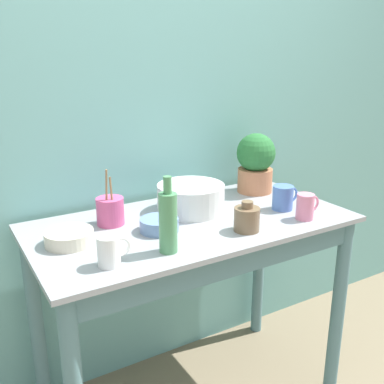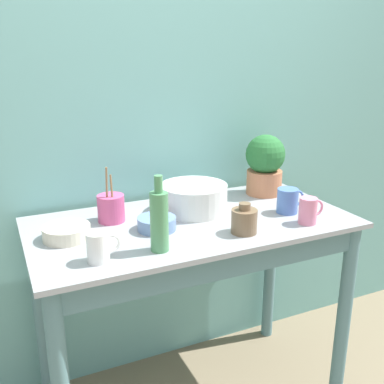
{
  "view_description": "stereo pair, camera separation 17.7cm",
  "coord_description": "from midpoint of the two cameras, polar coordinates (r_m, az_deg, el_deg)",
  "views": [
    {
      "loc": [
        -0.86,
        -1.12,
        1.53
      ],
      "look_at": [
        0.0,
        0.33,
        1.0
      ],
      "focal_mm": 42.0,
      "sensor_mm": 36.0,
      "label": 1
    },
    {
      "loc": [
        -0.7,
        -1.2,
        1.53
      ],
      "look_at": [
        0.0,
        0.33,
        1.0
      ],
      "focal_mm": 42.0,
      "sensor_mm": 36.0,
      "label": 2
    }
  ],
  "objects": [
    {
      "name": "utensil_cup",
      "position": [
        1.79,
        -7.49,
        -2.09
      ],
      "size": [
        0.11,
        0.11,
        0.23
      ],
      "color": "#CC4C7F",
      "rests_on": "counter_table"
    },
    {
      "name": "mug_blue",
      "position": [
        1.94,
        14.67,
        -1.11
      ],
      "size": [
        0.13,
        0.09,
        0.1
      ],
      "color": "#4C70B7",
      "rests_on": "counter_table"
    },
    {
      "name": "bowl_wash_large",
      "position": [
        1.89,
        2.88,
        -0.79
      ],
      "size": [
        0.28,
        0.28,
        0.12
      ],
      "color": "silver",
      "rests_on": "counter_table"
    },
    {
      "name": "counter_table",
      "position": [
        1.86,
        3.07,
        -9.25
      ],
      "size": [
        1.28,
        0.66,
        0.88
      ],
      "color": "slate",
      "rests_on": "ground_plane"
    },
    {
      "name": "bottle_short",
      "position": [
        1.69,
        9.63,
        -3.64
      ],
      "size": [
        0.1,
        0.1,
        0.12
      ],
      "color": "brown",
      "rests_on": "counter_table"
    },
    {
      "name": "bottle_tall",
      "position": [
        1.5,
        -0.83,
        -3.64
      ],
      "size": [
        0.06,
        0.06,
        0.27
      ],
      "color": "#4C8C59",
      "rests_on": "counter_table"
    },
    {
      "name": "mug_white",
      "position": [
        1.46,
        -8.37,
        -6.98
      ],
      "size": [
        0.11,
        0.07,
        0.1
      ],
      "color": "white",
      "rests_on": "counter_table"
    },
    {
      "name": "bowl_small_blue",
      "position": [
        1.71,
        -1.55,
        -4.07
      ],
      "size": [
        0.15,
        0.15,
        0.05
      ],
      "color": "#6684B2",
      "rests_on": "counter_table"
    },
    {
      "name": "wall_back",
      "position": [
        2.06,
        -2.02,
        8.24
      ],
      "size": [
        6.0,
        0.05,
        2.4
      ],
      "color": "#70ADA8",
      "rests_on": "ground_plane"
    },
    {
      "name": "mug_pink",
      "position": [
        1.84,
        17.27,
        -2.3
      ],
      "size": [
        0.11,
        0.07,
        0.1
      ],
      "color": "pink",
      "rests_on": "counter_table"
    },
    {
      "name": "bowl_small_cream",
      "position": [
        1.66,
        -12.75,
        -5.08
      ],
      "size": [
        0.17,
        0.17,
        0.05
      ],
      "color": "beige",
      "rests_on": "counter_table"
    },
    {
      "name": "potted_plant",
      "position": [
        2.14,
        11.6,
        3.51
      ],
      "size": [
        0.18,
        0.18,
        0.28
      ],
      "color": "#B7704C",
      "rests_on": "counter_table"
    }
  ]
}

